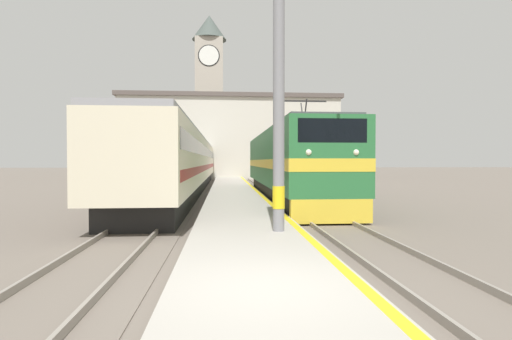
{
  "coord_description": "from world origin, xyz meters",
  "views": [
    {
      "loc": [
        -0.67,
        -5.87,
        2.16
      ],
      "look_at": [
        1.65,
        22.67,
        1.52
      ],
      "focal_mm": 28.0,
      "sensor_mm": 36.0,
      "label": 1
    }
  ],
  "objects_px": {
    "passenger_train": "(193,162)",
    "clock_tower": "(209,90)",
    "locomotive_train": "(287,164)",
    "catenary_mast": "(281,84)"
  },
  "relations": [
    {
      "from": "locomotive_train",
      "to": "clock_tower",
      "type": "bearing_deg",
      "value": 97.95
    },
    {
      "from": "catenary_mast",
      "to": "locomotive_train",
      "type": "bearing_deg",
      "value": 80.11
    },
    {
      "from": "clock_tower",
      "to": "passenger_train",
      "type": "bearing_deg",
      "value": -90.9
    },
    {
      "from": "passenger_train",
      "to": "clock_tower",
      "type": "distance_m",
      "value": 30.66
    },
    {
      "from": "catenary_mast",
      "to": "clock_tower",
      "type": "relative_size",
      "value": 0.32
    },
    {
      "from": "locomotive_train",
      "to": "catenary_mast",
      "type": "bearing_deg",
      "value": -99.89
    },
    {
      "from": "passenger_train",
      "to": "catenary_mast",
      "type": "relative_size",
      "value": 6.15
    },
    {
      "from": "catenary_mast",
      "to": "clock_tower",
      "type": "bearing_deg",
      "value": 94.01
    },
    {
      "from": "locomotive_train",
      "to": "clock_tower",
      "type": "relative_size",
      "value": 0.76
    },
    {
      "from": "passenger_train",
      "to": "clock_tower",
      "type": "height_order",
      "value": "clock_tower"
    }
  ]
}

